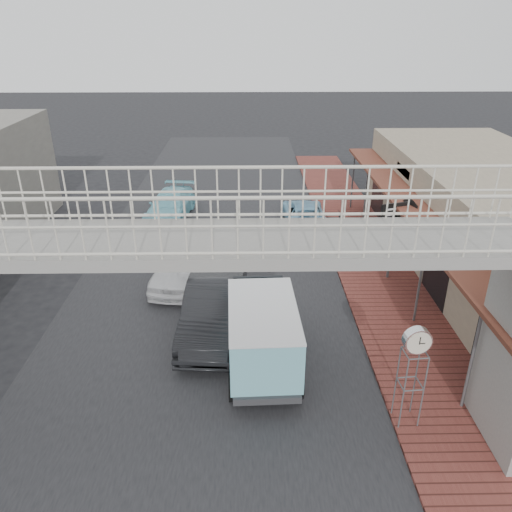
{
  "coord_description": "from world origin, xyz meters",
  "views": [
    {
      "loc": [
        1.49,
        -12.76,
        8.97
      ],
      "look_at": [
        1.75,
        2.43,
        1.8
      ],
      "focal_mm": 35.0,
      "sensor_mm": 36.0,
      "label": 1
    }
  ],
  "objects_px": {
    "white_hatchback": "(183,262)",
    "arrow_sign": "(413,214)",
    "angkot_curb": "(304,214)",
    "dark_sedan": "(214,308)",
    "angkot_far": "(170,205)",
    "angkot_van": "(262,327)",
    "street_clock": "(416,345)",
    "motorcycle_far": "(332,223)",
    "motorcycle_near": "(330,222)"
  },
  "relations": [
    {
      "from": "white_hatchback",
      "to": "angkot_curb",
      "type": "distance_m",
      "value": 7.62
    },
    {
      "from": "dark_sedan",
      "to": "angkot_far",
      "type": "xyz_separation_m",
      "value": [
        -2.79,
        10.12,
        -0.16
      ]
    },
    {
      "from": "white_hatchback",
      "to": "motorcycle_far",
      "type": "bearing_deg",
      "value": 41.97
    },
    {
      "from": "street_clock",
      "to": "angkot_curb",
      "type": "bearing_deg",
      "value": 89.76
    },
    {
      "from": "motorcycle_near",
      "to": "street_clock",
      "type": "bearing_deg",
      "value": 168.31
    },
    {
      "from": "dark_sedan",
      "to": "angkot_curb",
      "type": "relative_size",
      "value": 1.18
    },
    {
      "from": "angkot_curb",
      "to": "angkot_far",
      "type": "distance_m",
      "value": 6.67
    },
    {
      "from": "white_hatchback",
      "to": "motorcycle_far",
      "type": "height_order",
      "value": "white_hatchback"
    },
    {
      "from": "street_clock",
      "to": "arrow_sign",
      "type": "xyz_separation_m",
      "value": [
        2.25,
        7.72,
        0.29
      ]
    },
    {
      "from": "angkot_far",
      "to": "arrow_sign",
      "type": "relative_size",
      "value": 1.47
    },
    {
      "from": "angkot_curb",
      "to": "angkot_van",
      "type": "height_order",
      "value": "angkot_van"
    },
    {
      "from": "angkot_far",
      "to": "angkot_van",
      "type": "xyz_separation_m",
      "value": [
        4.24,
        -11.97,
        0.64
      ]
    },
    {
      "from": "angkot_far",
      "to": "angkot_curb",
      "type": "bearing_deg",
      "value": -2.52
    },
    {
      "from": "angkot_van",
      "to": "motorcycle_far",
      "type": "distance_m",
      "value": 10.22
    },
    {
      "from": "white_hatchback",
      "to": "angkot_curb",
      "type": "xyz_separation_m",
      "value": [
        5.17,
        5.6,
        -0.18
      ]
    },
    {
      "from": "white_hatchback",
      "to": "street_clock",
      "type": "xyz_separation_m",
      "value": [
        6.27,
        -7.6,
        1.55
      ]
    },
    {
      "from": "angkot_far",
      "to": "motorcycle_far",
      "type": "xyz_separation_m",
      "value": [
        7.72,
        -2.39,
        -0.09
      ]
    },
    {
      "from": "white_hatchback",
      "to": "arrow_sign",
      "type": "distance_m",
      "value": 8.71
    },
    {
      "from": "angkot_van",
      "to": "motorcycle_near",
      "type": "relative_size",
      "value": 2.43
    },
    {
      "from": "dark_sedan",
      "to": "angkot_van",
      "type": "distance_m",
      "value": 2.41
    },
    {
      "from": "white_hatchback",
      "to": "street_clock",
      "type": "height_order",
      "value": "street_clock"
    },
    {
      "from": "motorcycle_near",
      "to": "motorcycle_far",
      "type": "xyz_separation_m",
      "value": [
        0.04,
        -0.17,
        0.02
      ]
    },
    {
      "from": "arrow_sign",
      "to": "dark_sedan",
      "type": "bearing_deg",
      "value": -171.58
    },
    {
      "from": "angkot_curb",
      "to": "street_clock",
      "type": "relative_size",
      "value": 1.58
    },
    {
      "from": "angkot_far",
      "to": "angkot_van",
      "type": "relative_size",
      "value": 1.07
    },
    {
      "from": "motorcycle_far",
      "to": "street_clock",
      "type": "height_order",
      "value": "street_clock"
    },
    {
      "from": "dark_sedan",
      "to": "motorcycle_near",
      "type": "distance_m",
      "value": 9.3
    },
    {
      "from": "angkot_van",
      "to": "street_clock",
      "type": "relative_size",
      "value": 1.59
    },
    {
      "from": "white_hatchback",
      "to": "angkot_curb",
      "type": "bearing_deg",
      "value": 54.92
    },
    {
      "from": "angkot_far",
      "to": "motorcycle_far",
      "type": "relative_size",
      "value": 2.89
    },
    {
      "from": "dark_sedan",
      "to": "angkot_far",
      "type": "relative_size",
      "value": 1.09
    },
    {
      "from": "white_hatchback",
      "to": "arrow_sign",
      "type": "relative_size",
      "value": 1.44
    },
    {
      "from": "motorcycle_far",
      "to": "arrow_sign",
      "type": "height_order",
      "value": "arrow_sign"
    },
    {
      "from": "white_hatchback",
      "to": "street_clock",
      "type": "relative_size",
      "value": 1.68
    },
    {
      "from": "angkot_curb",
      "to": "motorcycle_near",
      "type": "xyz_separation_m",
      "value": [
        1.1,
        -1.11,
        -0.03
      ]
    },
    {
      "from": "white_hatchback",
      "to": "angkot_far",
      "type": "bearing_deg",
      "value": 109.49
    },
    {
      "from": "white_hatchback",
      "to": "dark_sedan",
      "type": "distance_m",
      "value": 3.68
    },
    {
      "from": "dark_sedan",
      "to": "motorcycle_far",
      "type": "relative_size",
      "value": 3.16
    },
    {
      "from": "angkot_far",
      "to": "angkot_van",
      "type": "bearing_deg",
      "value": -63.47
    },
    {
      "from": "angkot_far",
      "to": "angkot_van",
      "type": "height_order",
      "value": "angkot_van"
    },
    {
      "from": "white_hatchback",
      "to": "arrow_sign",
      "type": "bearing_deg",
      "value": 8.42
    },
    {
      "from": "arrow_sign",
      "to": "angkot_curb",
      "type": "bearing_deg",
      "value": 103.48
    },
    {
      "from": "dark_sedan",
      "to": "angkot_far",
      "type": "bearing_deg",
      "value": 109.38
    },
    {
      "from": "white_hatchback",
      "to": "street_clock",
      "type": "distance_m",
      "value": 9.97
    },
    {
      "from": "dark_sedan",
      "to": "angkot_curb",
      "type": "distance_m",
      "value": 9.78
    },
    {
      "from": "angkot_van",
      "to": "dark_sedan",
      "type": "bearing_deg",
      "value": 126.06
    },
    {
      "from": "dark_sedan",
      "to": "motorcycle_near",
      "type": "relative_size",
      "value": 2.85
    },
    {
      "from": "motorcycle_near",
      "to": "angkot_far",
      "type": "bearing_deg",
      "value": 62.2
    },
    {
      "from": "angkot_far",
      "to": "arrow_sign",
      "type": "bearing_deg",
      "value": -26.56
    },
    {
      "from": "motorcycle_far",
      "to": "street_clock",
      "type": "bearing_deg",
      "value": -171.05
    }
  ]
}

